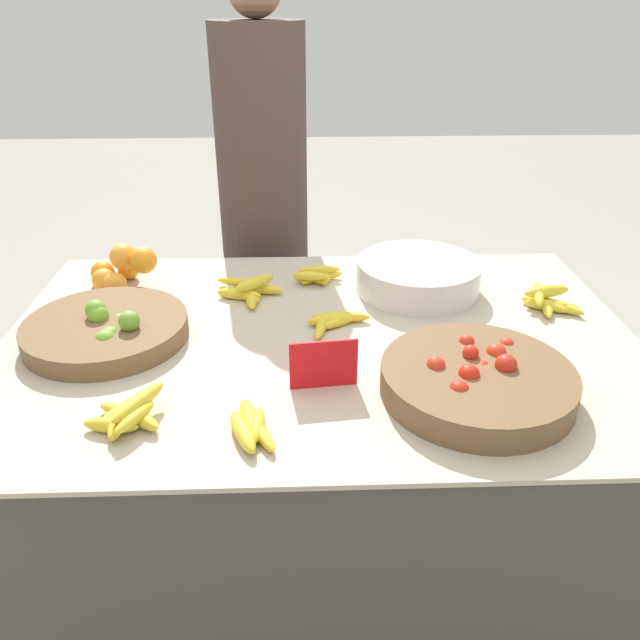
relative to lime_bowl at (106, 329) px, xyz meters
The scene contains 14 objects.
ground_plane 0.92m from the lime_bowl, ahead, with size 12.00×12.00×0.00m, color #A39E93.
market_table 0.68m from the lime_bowl, ahead, with size 1.67×1.12×0.70m.
lime_bowl is the anchor object (origin of this frame).
tomato_basket 0.95m from the lime_bowl, 17.41° to the right, with size 0.43×0.43×0.10m.
orange_pile 0.33m from the lime_bowl, 96.50° to the left, with size 0.22×0.17×0.14m.
metal_bowl 0.91m from the lime_bowl, 17.32° to the left, with size 0.37×0.37×0.09m.
price_sign 0.61m from the lime_bowl, 23.67° to the right, with size 0.16×0.02×0.12m.
banana_bunch_front_left 0.43m from the lime_bowl, 34.07° to the left, with size 0.21×0.17×0.06m.
banana_bunch_back_center 0.60m from the lime_bowl, ahead, with size 0.18×0.15×0.03m.
banana_bunch_front_right 1.22m from the lime_bowl, ahead, with size 0.16×0.18×0.06m.
banana_bunch_middle_right 0.66m from the lime_bowl, 31.48° to the left, with size 0.16×0.13×0.05m.
banana_bunch_front_center 0.39m from the lime_bowl, 68.97° to the right, with size 0.17×0.18×0.06m.
banana_bunch_middle_left 0.57m from the lime_bowl, 45.62° to the right, with size 0.12×0.19×0.04m.
vendor_person 0.92m from the lime_bowl, 66.06° to the left, with size 0.33×0.33×1.61m.
Camera 1 is at (-0.05, -1.43, 1.51)m, focal length 35.00 mm.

